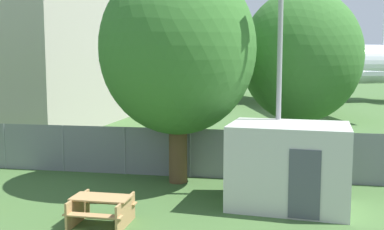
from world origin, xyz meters
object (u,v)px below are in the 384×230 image
at_px(airplane, 260,65).
at_px(portable_cabin, 289,165).
at_px(tree_near_hangar, 178,49).
at_px(tree_far_right, 301,57).
at_px(picnic_bench_near_cabin, 101,208).

distance_m(airplane, portable_cabin, 35.90).
bearing_deg(airplane, tree_near_hangar, 65.33).
bearing_deg(tree_far_right, picnic_bench_near_cabin, -123.24).
height_order(picnic_bench_near_cabin, tree_far_right, tree_far_right).
bearing_deg(tree_near_hangar, portable_cabin, -28.26).
xyz_separation_m(portable_cabin, picnic_bench_near_cabin, (-4.86, -2.56, -0.77)).
xyz_separation_m(picnic_bench_near_cabin, tree_far_right, (5.42, 8.27, 4.05)).
bearing_deg(airplane, picnic_bench_near_cabin, 64.10).
xyz_separation_m(tree_near_hangar, tree_far_right, (4.37, 3.67, -0.21)).
relative_size(airplane, picnic_bench_near_cabin, 28.79).
bearing_deg(picnic_bench_near_cabin, tree_far_right, 56.76).
height_order(portable_cabin, picnic_bench_near_cabin, portable_cabin).
bearing_deg(tree_near_hangar, tree_far_right, 40.07).
relative_size(tree_near_hangar, tree_far_right, 1.07).
bearing_deg(portable_cabin, picnic_bench_near_cabin, -146.49).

